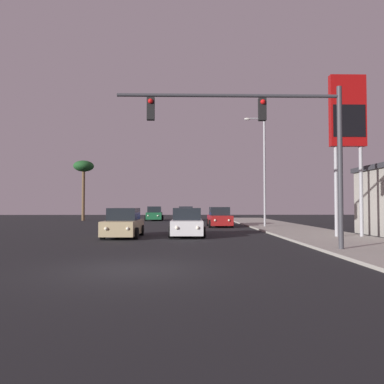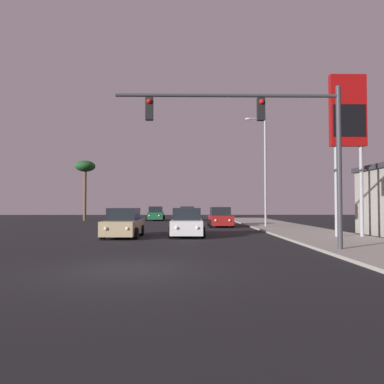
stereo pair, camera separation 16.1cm
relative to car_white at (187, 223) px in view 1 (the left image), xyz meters
The scene contains 11 objects.
ground_plane 11.53m from the car_white, 98.61° to the right, with size 120.00×120.00×0.00m, color black.
sidewalk_right 7.93m from the car_white, 10.05° to the right, with size 5.00×60.00×0.12m.
car_white is the anchor object (origin of this frame).
car_red 10.23m from the car_white, 73.67° to the left, with size 2.04×4.32×1.68m.
car_blue 22.21m from the car_white, 89.82° to the left, with size 2.04×4.31×1.68m.
car_tan 3.70m from the car_white, behind, with size 2.04×4.34×1.68m.
car_green 23.14m from the car_white, 99.22° to the left, with size 2.04×4.34×1.68m.
traffic_light_mast 9.16m from the car_white, 65.73° to the right, with size 8.99×0.36×6.50m.
street_lamp 11.19m from the car_white, 52.32° to the left, with size 1.74×0.24×9.00m.
gas_station_sign 10.84m from the car_white, 10.72° to the right, with size 2.00×0.42×9.00m.
palm_tree_far 26.25m from the car_white, 118.27° to the left, with size 2.40×2.40×7.17m.
Camera 1 is at (1.53, -10.83, 1.86)m, focal length 35.00 mm.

